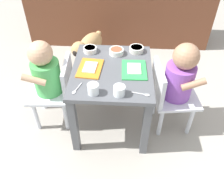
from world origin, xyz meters
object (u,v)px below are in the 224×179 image
at_px(food_tray_right, 134,69).
at_px(dog, 88,46).
at_px(seated_child_right, 178,79).
at_px(water_cup_left, 119,91).
at_px(water_cup_right, 93,90).
at_px(veggie_bowl_near, 136,49).
at_px(seated_child_left, 48,75).
at_px(cereal_bowl_left_side, 116,51).
at_px(dining_table, 112,81).
at_px(veggie_bowl_far, 90,49).
at_px(spoon_by_right_tray, 76,89).
at_px(food_tray_left, 90,68).
at_px(spoon_by_left_tray, 143,94).

bearing_deg(food_tray_right, dog, 120.26).
relative_size(seated_child_right, water_cup_left, 10.02).
height_order(water_cup_left, water_cup_right, water_cup_right).
xyz_separation_m(water_cup_right, veggie_bowl_near, (0.24, 0.43, -0.01)).
relative_size(seated_child_left, cereal_bowl_left_side, 6.69).
bearing_deg(seated_child_right, dining_table, -179.21).
distance_m(dog, water_cup_left, 0.95).
bearing_deg(veggie_bowl_far, spoon_by_right_tray, -93.89).
bearing_deg(dining_table, water_cup_right, -111.74).
relative_size(veggie_bowl_far, veggie_bowl_near, 0.94).
distance_m(dining_table, water_cup_right, 0.26).
bearing_deg(water_cup_right, food_tray_right, 44.94).
bearing_deg(cereal_bowl_left_side, veggie_bowl_near, 15.15).
distance_m(dining_table, seated_child_right, 0.41).
height_order(seated_child_left, seated_child_right, seated_child_right).
bearing_deg(seated_child_right, food_tray_right, -179.04).
height_order(dining_table, cereal_bowl_left_side, cereal_bowl_left_side).
bearing_deg(seated_child_left, veggie_bowl_near, 20.26).
distance_m(food_tray_left, veggie_bowl_far, 0.19).
bearing_deg(cereal_bowl_left_side, spoon_by_right_tray, -118.47).
distance_m(food_tray_right, veggie_bowl_near, 0.21).
relative_size(dining_table, water_cup_right, 9.05).
bearing_deg(veggie_bowl_far, seated_child_right, -18.24).
bearing_deg(food_tray_right, spoon_by_left_tray, -78.76).
height_order(water_cup_left, spoon_by_left_tray, water_cup_left).
height_order(dog, food_tray_left, food_tray_left).
xyz_separation_m(water_cup_left, water_cup_right, (-0.14, 0.00, 0.00)).
distance_m(food_tray_left, food_tray_right, 0.27).
height_order(dog, veggie_bowl_near, veggie_bowl_near).
bearing_deg(veggie_bowl_near, seated_child_right, -38.76).
relative_size(cereal_bowl_left_side, spoon_by_right_tray, 0.97).
bearing_deg(dining_table, spoon_by_right_tray, -132.90).
bearing_deg(dog, seated_child_left, -103.90).
distance_m(seated_child_right, water_cup_right, 0.55).
height_order(dining_table, dog, dining_table).
bearing_deg(veggie_bowl_far, dining_table, -50.58).
distance_m(seated_child_right, spoon_by_left_tray, 0.32).
bearing_deg(seated_child_left, veggie_bowl_far, 36.72).
bearing_deg(seated_child_right, veggie_bowl_near, 141.24).
bearing_deg(seated_child_right, water_cup_left, -147.44).
xyz_separation_m(dining_table, seated_child_right, (0.40, 0.01, 0.03)).
bearing_deg(spoon_by_right_tray, spoon_by_left_tray, -2.71).
bearing_deg(seated_child_right, spoon_by_left_tray, -136.25).
relative_size(dog, spoon_by_right_tray, 4.20).
bearing_deg(water_cup_left, veggie_bowl_far, 116.82).
height_order(dining_table, food_tray_left, food_tray_left).
bearing_deg(cereal_bowl_left_side, seated_child_left, -158.22).
relative_size(seated_child_left, dog, 1.54).
xyz_separation_m(food_tray_left, water_cup_left, (0.18, -0.22, 0.02)).
height_order(seated_child_right, veggie_bowl_near, seated_child_right).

